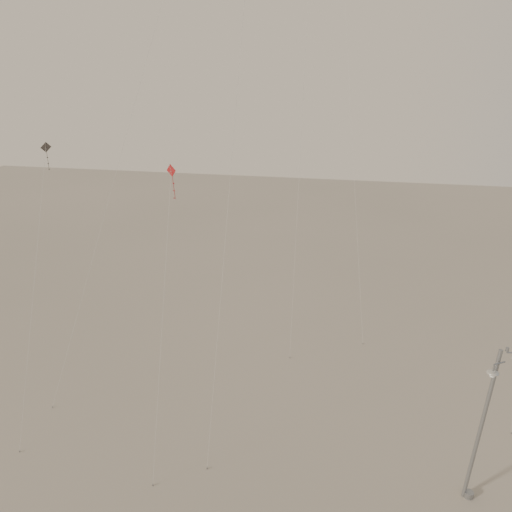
# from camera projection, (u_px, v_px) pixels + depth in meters

# --- Properties ---
(ground) EXTENTS (160.00, 160.00, 0.00)m
(ground) POSITION_uv_depth(u_px,v_px,m) (280.00, 471.00, 25.40)
(ground) COLOR #A09484
(ground) RESTS_ON ground
(street_lamp) EXTENTS (1.55, 0.94, 8.17)m
(street_lamp) POSITION_uv_depth(u_px,v_px,m) (485.00, 422.00, 22.32)
(street_lamp) COLOR #92959A
(street_lamp) RESTS_ON ground
(kite_3) EXTENTS (0.60, 4.87, 15.06)m
(kite_3) POSITION_uv_depth(u_px,v_px,m) (167.00, 244.00, 23.99)
(kite_3) COLOR maroon
(kite_3) RESTS_ON ground
(kite_5) EXTENTS (4.43, 12.72, 31.62)m
(kite_5) POSITION_uv_depth(u_px,v_px,m) (346.00, 27.00, 38.92)
(kite_5) COLOR #AD3D1C
(kite_5) RESTS_ON ground
(kite_6) EXTENTS (3.29, 10.16, 15.14)m
(kite_6) POSITION_uv_depth(u_px,v_px,m) (41.00, 210.00, 30.42)
(kite_6) COLOR #2E2926
(kite_6) RESTS_ON ground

